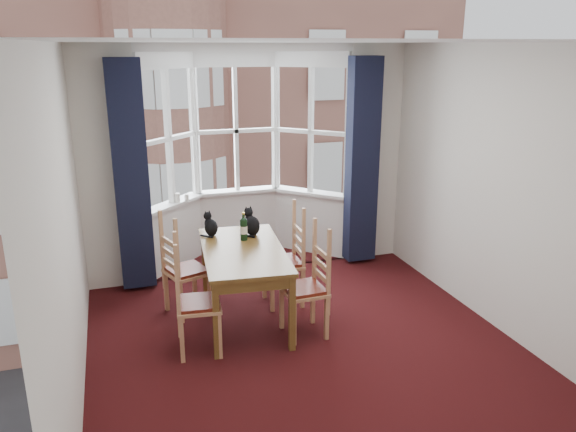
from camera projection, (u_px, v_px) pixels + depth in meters
name	position (u px, v px, depth m)	size (l,w,h in m)	color
floor	(311.00, 356.00, 5.22)	(4.50, 4.50, 0.00)	black
ceiling	(316.00, 41.00, 4.40)	(4.50, 4.50, 0.00)	white
wall_left	(64.00, 235.00, 4.23)	(4.50, 4.50, 0.00)	silver
wall_right	(509.00, 194.00, 5.39)	(4.50, 4.50, 0.00)	silver
wall_near	(471.00, 337.00, 2.76)	(4.00, 4.00, 0.00)	silver
wall_back_pier_left	(109.00, 171.00, 6.38)	(0.70, 0.12, 2.80)	silver
wall_back_pier_right	(372.00, 154.00, 7.34)	(0.70, 0.12, 2.80)	silver
bay_window	(241.00, 155.00, 7.32)	(2.76, 0.94, 2.80)	white
curtain_left	(131.00, 177.00, 6.30)	(0.38, 0.22, 2.60)	black
curtain_right	(362.00, 162.00, 7.12)	(0.38, 0.22, 2.60)	black
dining_table	(243.00, 257.00, 5.72)	(0.95, 1.57, 0.79)	brown
chair_left_near	(189.00, 306.00, 5.17)	(0.44, 0.46, 0.92)	tan
chair_left_far	(179.00, 274.00, 5.89)	(0.51, 0.53, 0.92)	tan
chair_right_near	(313.00, 289.00, 5.52)	(0.41, 0.43, 0.92)	tan
chair_right_far	(291.00, 262.00, 6.20)	(0.41, 0.43, 0.92)	tan
cat_left	(211.00, 226.00, 6.07)	(0.20, 0.23, 0.27)	black
cat_right	(252.00, 224.00, 6.09)	(0.22, 0.26, 0.32)	black
wine_bottle	(244.00, 228.00, 5.91)	(0.08, 0.08, 0.30)	black
candle_tall	(178.00, 198.00, 7.06)	(0.06, 0.06, 0.12)	white
candle_short	(187.00, 198.00, 7.13)	(0.06, 0.06, 0.09)	white
street	(140.00, 186.00, 36.35)	(80.00, 80.00, 0.00)	#333335
tenement_building	(159.00, 84.00, 17.51)	(18.40, 7.80, 15.20)	#995F4F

